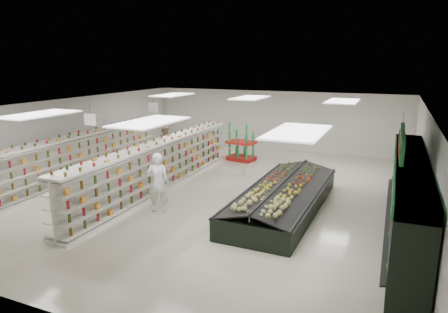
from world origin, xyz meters
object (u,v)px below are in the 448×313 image
at_px(soda_endcap, 241,144).
at_px(shopper_background, 166,144).
at_px(gondola_center, 160,167).
at_px(produce_island, 283,196).
at_px(shopper_main, 158,182).
at_px(gondola_left, 76,159).

height_order(soda_endcap, shopper_background, shopper_background).
xyz_separation_m(gondola_center, produce_island, (4.86, -0.25, -0.40)).
distance_m(soda_endcap, shopper_main, 7.49).
height_order(gondola_left, shopper_main, shopper_main).
bearing_deg(soda_endcap, shopper_main, -90.04).
distance_m(produce_island, shopper_background, 7.94).
distance_m(gondola_left, gondola_center, 3.86).
distance_m(gondola_center, produce_island, 4.88).
relative_size(produce_island, shopper_background, 3.72).
bearing_deg(gondola_left, produce_island, -1.51).
bearing_deg(shopper_background, produce_island, -122.22).
bearing_deg(shopper_background, gondola_left, 153.09).
xyz_separation_m(gondola_left, shopper_main, (5.07, -1.81, 0.14)).
distance_m(produce_island, shopper_main, 4.10).
relative_size(gondola_center, shopper_background, 6.06).
bearing_deg(produce_island, gondola_left, -179.89).
height_order(gondola_left, shopper_background, gondola_left).
relative_size(gondola_left, shopper_main, 5.41).
height_order(produce_island, shopper_main, shopper_main).
height_order(soda_endcap, shopper_main, shopper_main).
xyz_separation_m(gondola_left, produce_island, (8.71, 0.02, -0.40)).
bearing_deg(gondola_left, shopper_background, 63.54).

